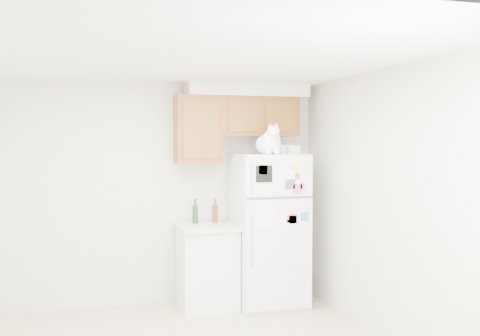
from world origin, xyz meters
name	(u,v)px	position (x,y,z in m)	size (l,w,h in m)	color
room_shell	(192,161)	(0.12, 0.24, 1.67)	(3.84, 4.04, 2.52)	beige
refrigerator	(269,230)	(1.26, 1.61, 0.85)	(0.76, 0.78, 1.70)	white
base_counter	(207,266)	(0.57, 1.68, 0.46)	(0.64, 0.64, 0.92)	white
cat	(270,143)	(1.20, 1.41, 1.83)	(0.33, 0.48, 0.34)	white
storage_box_back	(286,149)	(1.47, 1.63, 1.75)	(0.18, 0.13, 0.10)	white
storage_box_front	(293,150)	(1.53, 1.56, 1.74)	(0.15, 0.11, 0.09)	white
bottle_green	(195,211)	(0.47, 1.83, 1.06)	(0.07, 0.07, 0.28)	#19381E
bottle_amber	(215,211)	(0.70, 1.83, 1.06)	(0.06, 0.06, 0.27)	#593814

